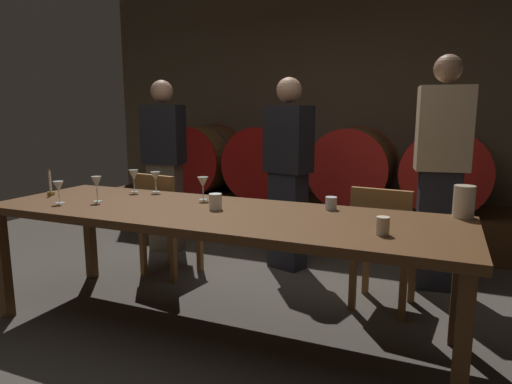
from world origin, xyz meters
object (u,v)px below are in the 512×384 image
(pitcher, at_px, (464,202))
(wine_glass_far_right, at_px, (203,183))
(guest_left, at_px, (164,165))
(wine_glass_left, at_px, (134,176))
(chair_right, at_px, (383,243))
(candle_center, at_px, (51,188))
(cup_right, at_px, (383,226))
(wine_barrel_center_left, at_px, (268,162))
(cup_left, at_px, (216,202))
(wine_glass_far_left, at_px, (59,187))
(cup_center, at_px, (331,203))
(wine_barrel_far_left, at_px, (202,159))
(wine_barrel_center_right, at_px, (353,166))
(wine_barrel_far_right, at_px, (445,170))
(dining_table, at_px, (215,221))
(wine_glass_right, at_px, (155,177))
(guest_center, at_px, (288,173))
(wine_glass_center, at_px, (97,183))
(chair_left, at_px, (165,220))
(guest_right, at_px, (441,173))

(pitcher, bearing_deg, wine_glass_far_right, -175.56)
(guest_left, distance_m, wine_glass_left, 1.04)
(chair_right, height_order, candle_center, candle_center)
(pitcher, bearing_deg, cup_right, -123.55)
(wine_barrel_center_left, relative_size, cup_left, 8.33)
(wine_glass_far_left, distance_m, cup_center, 1.78)
(wine_barrel_center_left, bearing_deg, wine_barrel_far_left, 180.00)
(wine_barrel_center_right, distance_m, wine_barrel_far_right, 0.91)
(pitcher, bearing_deg, guest_left, 161.32)
(chair_right, bearing_deg, dining_table, 43.47)
(chair_right, bearing_deg, wine_glass_right, 16.49)
(guest_center, distance_m, candle_center, 1.89)
(pitcher, bearing_deg, candle_center, -171.54)
(pitcher, xyz_separation_m, cup_left, (-1.41, -0.37, -0.04))
(candle_center, bearing_deg, dining_table, 0.16)
(wine_glass_far_left, bearing_deg, guest_center, 53.96)
(dining_table, distance_m, wine_glass_center, 0.89)
(cup_left, xyz_separation_m, cup_right, (1.03, -0.20, -0.00))
(guest_left, bearing_deg, wine_glass_right, 112.93)
(cup_center, bearing_deg, dining_table, -154.01)
(wine_barrel_center_right, relative_size, chair_left, 0.93)
(guest_left, bearing_deg, dining_table, 126.03)
(wine_barrel_far_right, xyz_separation_m, candle_center, (-2.64, -2.42, 0.02))
(wine_glass_far_left, bearing_deg, wine_glass_right, 61.00)
(chair_right, distance_m, wine_glass_far_left, 2.21)
(wine_barrel_far_left, bearing_deg, wine_barrel_center_right, 0.00)
(wine_barrel_center_left, relative_size, chair_left, 0.93)
(wine_glass_far_right, distance_m, cup_right, 1.34)
(guest_left, xyz_separation_m, wine_glass_left, (0.39, -0.96, 0.04))
(wine_glass_left, distance_m, wine_glass_center, 0.40)
(chair_left, bearing_deg, guest_center, -137.08)
(wine_glass_far_left, height_order, wine_glass_center, wine_glass_center)
(wine_barrel_far_left, distance_m, wine_glass_right, 2.16)
(wine_barrel_center_left, distance_m, chair_left, 1.78)
(chair_left, relative_size, guest_left, 0.52)
(cup_left, bearing_deg, wine_barrel_far_right, 61.39)
(wine_glass_left, bearing_deg, chair_left, 86.13)
(wine_glass_far_left, bearing_deg, pitcher, 13.91)
(wine_barrel_far_right, distance_m, cup_right, 2.59)
(chair_left, height_order, cup_left, chair_left)
(cup_right, bearing_deg, cup_center, 128.17)
(guest_right, height_order, wine_glass_far_left, guest_right)
(pitcher, height_order, cup_left, pitcher)
(cup_left, xyz_separation_m, cup_center, (0.66, 0.28, -0.01))
(wine_barrel_far_right, xyz_separation_m, wine_glass_center, (-2.15, -2.48, 0.10))
(wine_barrel_far_left, relative_size, wine_glass_center, 4.76)
(guest_center, distance_m, wine_glass_center, 1.62)
(wine_glass_right, bearing_deg, chair_left, 114.23)
(wine_barrel_far_left, relative_size, wine_barrel_center_left, 1.00)
(dining_table, height_order, wine_glass_left, wine_glass_left)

